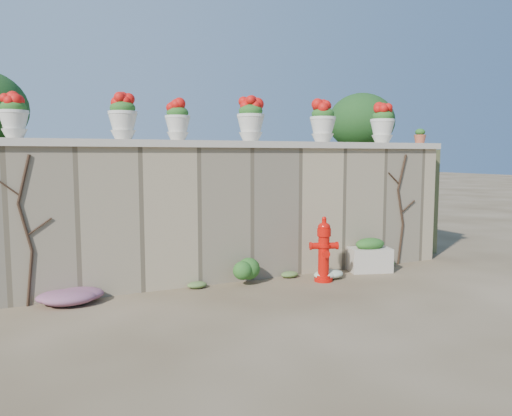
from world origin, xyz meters
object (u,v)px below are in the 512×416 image
planter_box (370,256)px  fire_hydrant (324,249)px  urn_pot_0 (14,116)px  terracotta_pot (420,137)px

planter_box → fire_hydrant: bearing=-150.8°
fire_hydrant → urn_pot_0: (-4.11, 0.71, 1.89)m
planter_box → urn_pot_0: 5.58m
terracotta_pot → fire_hydrant: bearing=-163.9°
terracotta_pot → planter_box: bearing=-161.5°
fire_hydrant → terracotta_pot: 3.07m
fire_hydrant → planter_box: 1.08m
urn_pot_0 → planter_box: bearing=-5.3°
fire_hydrant → planter_box: size_ratio=1.31×
fire_hydrant → planter_box: bearing=31.1°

